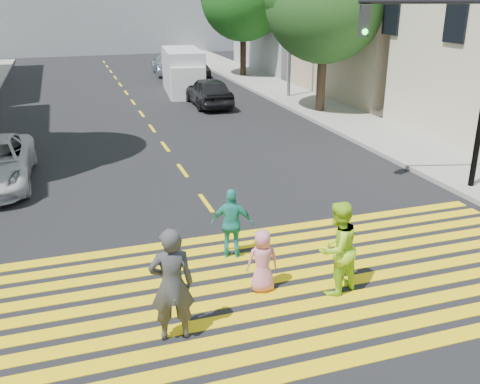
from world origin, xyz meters
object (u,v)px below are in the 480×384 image
pedestrian_man (172,285)px  white_van (183,73)px  pedestrian_extra (232,224)px  dark_car_near (209,92)px  traffic_signal (453,65)px  dark_car_parked (192,68)px  pedestrian_woman (337,248)px  silver_car (168,64)px  pedestrian_child (262,261)px

pedestrian_man → white_van: (5.20, 22.49, 0.14)m
pedestrian_extra → dark_car_near: pedestrian_extra is taller
dark_car_near → white_van: size_ratio=0.82×
traffic_signal → dark_car_parked: bearing=109.2°
pedestrian_woman → silver_car: pedestrian_woman is taller
traffic_signal → white_van: bearing=115.8°
white_van → dark_car_near: bearing=-78.2°
pedestrian_man → pedestrian_woman: size_ratio=1.08×
dark_car_parked → white_van: white_van is taller
pedestrian_woman → pedestrian_child: size_ratio=1.47×
pedestrian_child → white_van: 21.78m
silver_car → dark_car_parked: (1.12, -2.40, 0.00)m
pedestrian_extra → white_van: size_ratio=0.30×
dark_car_near → traffic_signal: size_ratio=0.77×
pedestrian_man → traffic_signal: 10.16m
dark_car_near → pedestrian_man: bearing=73.8°
pedestrian_child → silver_car: (3.84, 28.96, 0.08)m
pedestrian_child → traffic_signal: 8.21m
pedestrian_woman → white_van: white_van is taller
white_van → traffic_signal: 18.45m
dark_car_near → silver_car: 11.38m
dark_car_near → pedestrian_woman: bearing=83.2°
pedestrian_extra → white_van: (3.39, 20.01, 0.36)m
pedestrian_man → dark_car_near: (5.61, 18.55, -0.27)m
dark_car_parked → white_van: 5.33m
dark_car_near → dark_car_parked: size_ratio=0.99×
pedestrian_man → white_van: size_ratio=0.38×
silver_car → pedestrian_extra: bearing=85.1°
pedestrian_man → white_van: bearing=-97.2°
pedestrian_woman → dark_car_near: 18.22m
pedestrian_child → traffic_signal: size_ratio=0.23×
pedestrian_man → pedestrian_extra: size_ratio=1.28×
dark_car_near → silver_car: size_ratio=0.88×
pedestrian_woman → pedestrian_child: (-1.32, 0.49, -0.30)m
pedestrian_woman → silver_car: 29.56m
pedestrian_woman → dark_car_parked: size_ratio=0.43×
pedestrian_extra → dark_car_parked: bearing=-80.4°
pedestrian_man → dark_car_near: pedestrian_man is taller
pedestrian_child → white_van: (3.26, 21.53, 0.51)m
pedestrian_child → pedestrian_extra: (-0.13, 1.52, 0.15)m
pedestrian_man → pedestrian_child: size_ratio=1.59×
traffic_signal → pedestrian_man: bearing=-137.6°
pedestrian_man → dark_car_parked: bearing=-98.2°
pedestrian_extra → silver_car: 27.73m
pedestrian_woman → white_van: (1.94, 22.02, 0.22)m
traffic_signal → pedestrian_child: bearing=-137.3°
dark_car_parked → white_van: bearing=-108.0°
dark_car_near → dark_car_parked: 9.08m
pedestrian_child → dark_car_near: dark_car_near is taller
pedestrian_woman → dark_car_near: bearing=-118.8°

